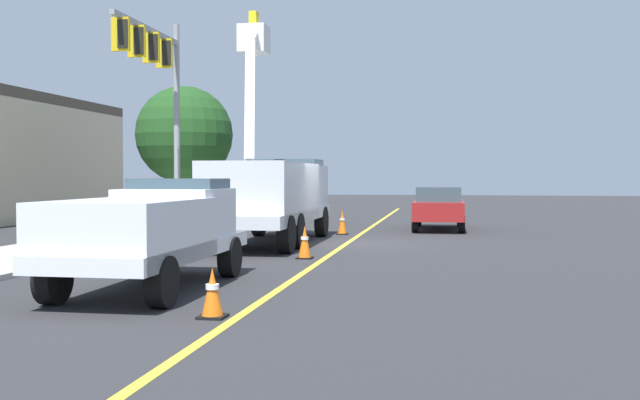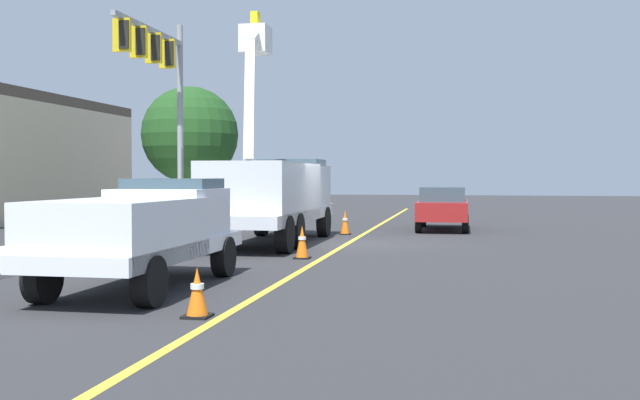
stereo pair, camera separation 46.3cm
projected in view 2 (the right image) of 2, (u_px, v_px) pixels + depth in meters
The scene contains 11 objects.
ground at pixel (348, 243), 22.84m from camera, with size 120.00×120.00×0.00m, color #2D2D30.
sidewalk_far_side at pixel (124, 238), 24.29m from camera, with size 60.00×3.60×0.12m, color #B2ADA3.
lane_centre_stripe at pixel (348, 243), 22.84m from camera, with size 50.00×0.16×0.01m, color yellow.
utility_bucket_truck at pixel (272, 192), 22.94m from camera, with size 8.22×2.63×7.48m.
service_pickup_truck at pixel (143, 229), 13.61m from camera, with size 5.61×2.22×2.06m.
passing_minivan at pixel (443, 205), 28.66m from camera, with size 4.81×1.98×1.69m.
traffic_cone_leading at pixel (197, 293), 10.86m from camera, with size 0.40×0.40×0.75m.
traffic_cone_mid_front at pixel (302, 242), 18.61m from camera, with size 0.40×0.40×0.85m.
traffic_cone_mid_rear at pixel (345, 222), 26.33m from camera, with size 0.40×0.40×0.89m.
traffic_signal_mast at pixel (161, 77), 24.68m from camera, with size 5.26×0.58×7.57m.
street_tree_right at pixel (190, 135), 32.36m from camera, with size 4.28×4.28×6.09m.
Camera 2 is at (-22.51, -3.66, 2.11)m, focal length 40.98 mm.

